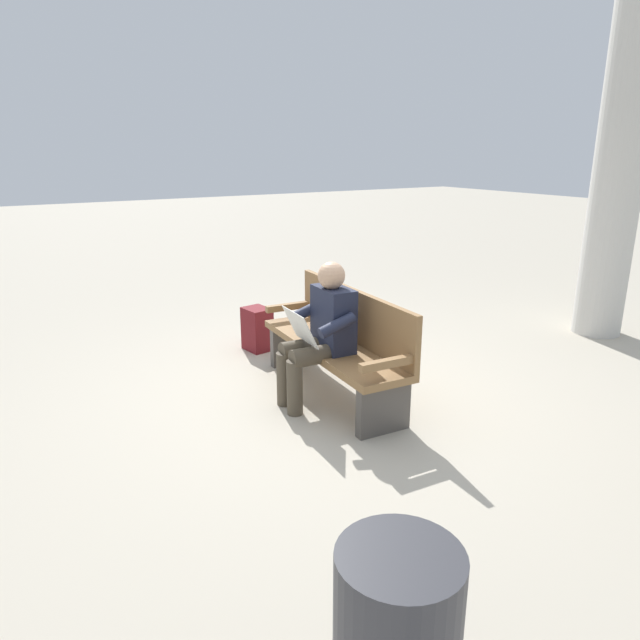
{
  "coord_description": "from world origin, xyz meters",
  "views": [
    {
      "loc": [
        -3.84,
        2.46,
        2.04
      ],
      "look_at": [
        -0.06,
        0.15,
        0.7
      ],
      "focal_mm": 32.11,
      "sensor_mm": 36.0,
      "label": 1
    }
  ],
  "objects_px": {
    "person_seated": "(321,330)",
    "backpack": "(258,329)",
    "support_pillar": "(620,163)",
    "bench_near": "(339,342)"
  },
  "relations": [
    {
      "from": "person_seated",
      "to": "backpack",
      "type": "xyz_separation_m",
      "value": [
        1.45,
        -0.12,
        -0.41
      ]
    },
    {
      "from": "person_seated",
      "to": "support_pillar",
      "type": "xyz_separation_m",
      "value": [
        -0.03,
        -3.69,
        1.25
      ]
    },
    {
      "from": "bench_near",
      "to": "person_seated",
      "type": "relative_size",
      "value": 1.55
    },
    {
      "from": "backpack",
      "to": "support_pillar",
      "type": "bearing_deg",
      "value": -112.63
    },
    {
      "from": "support_pillar",
      "to": "backpack",
      "type": "bearing_deg",
      "value": 67.37
    },
    {
      "from": "backpack",
      "to": "support_pillar",
      "type": "distance_m",
      "value": 4.21
    },
    {
      "from": "bench_near",
      "to": "backpack",
      "type": "bearing_deg",
      "value": 9.06
    },
    {
      "from": "bench_near",
      "to": "backpack",
      "type": "distance_m",
      "value": 1.38
    },
    {
      "from": "person_seated",
      "to": "bench_near",
      "type": "bearing_deg",
      "value": -63.52
    },
    {
      "from": "bench_near",
      "to": "support_pillar",
      "type": "distance_m",
      "value": 3.73
    }
  ]
}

